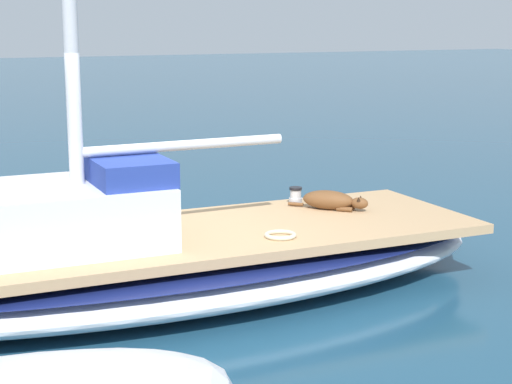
{
  "coord_description": "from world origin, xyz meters",
  "views": [
    {
      "loc": [
        -7.63,
        2.85,
        2.78
      ],
      "look_at": [
        0.0,
        -1.0,
        1.01
      ],
      "focal_mm": 57.71,
      "sensor_mm": 36.0,
      "label": 1
    }
  ],
  "objects_px": {
    "deck_winch": "(296,196)",
    "coiled_rope": "(280,235)",
    "dog_brown": "(331,200)",
    "sailboat_main": "(169,265)"
  },
  "relations": [
    {
      "from": "deck_winch",
      "to": "coiled_rope",
      "type": "bearing_deg",
      "value": 144.83
    },
    {
      "from": "dog_brown",
      "to": "deck_winch",
      "type": "distance_m",
      "value": 0.48
    },
    {
      "from": "sailboat_main",
      "to": "coiled_rope",
      "type": "distance_m",
      "value": 1.19
    },
    {
      "from": "sailboat_main",
      "to": "dog_brown",
      "type": "bearing_deg",
      "value": -83.63
    },
    {
      "from": "deck_winch",
      "to": "coiled_rope",
      "type": "distance_m",
      "value": 1.53
    },
    {
      "from": "sailboat_main",
      "to": "dog_brown",
      "type": "xyz_separation_m",
      "value": [
        0.23,
        -2.09,
        0.43
      ]
    },
    {
      "from": "sailboat_main",
      "to": "deck_winch",
      "type": "relative_size",
      "value": 34.91
    },
    {
      "from": "sailboat_main",
      "to": "coiled_rope",
      "type": "bearing_deg",
      "value": -121.87
    },
    {
      "from": "sailboat_main",
      "to": "deck_winch",
      "type": "height_order",
      "value": "deck_winch"
    },
    {
      "from": "deck_winch",
      "to": "coiled_rope",
      "type": "relative_size",
      "value": 0.65
    }
  ]
}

